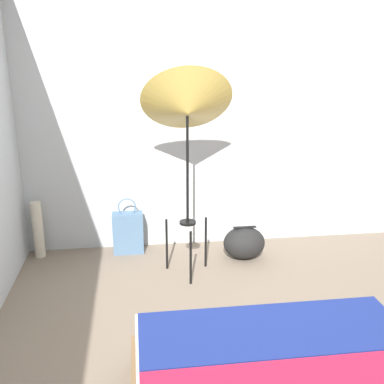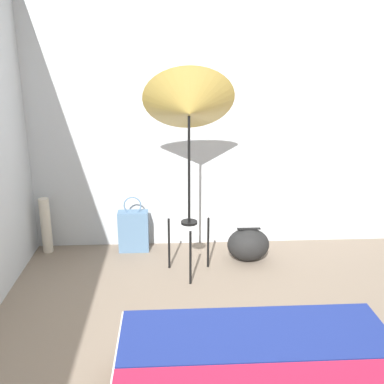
{
  "view_description": "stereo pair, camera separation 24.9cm",
  "coord_description": "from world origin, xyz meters",
  "views": [
    {
      "loc": [
        -0.5,
        -1.99,
        1.8
      ],
      "look_at": [
        -0.06,
        1.3,
        0.78
      ],
      "focal_mm": 42.0,
      "sensor_mm": 36.0,
      "label": 1
    },
    {
      "loc": [
        -0.25,
        -2.02,
        1.8
      ],
      "look_at": [
        -0.06,
        1.3,
        0.78
      ],
      "focal_mm": 42.0,
      "sensor_mm": 36.0,
      "label": 2
    }
  ],
  "objects": [
    {
      "name": "photo_umbrella",
      "position": [
        -0.08,
        1.47,
        1.4
      ],
      "size": [
        0.72,
        0.6,
        1.72
      ],
      "color": "black",
      "rests_on": "ground_plane"
    },
    {
      "name": "duffel_bag",
      "position": [
        0.47,
        1.69,
        0.15
      ],
      "size": [
        0.38,
        0.3,
        0.31
      ],
      "color": "black",
      "rests_on": "ground_plane"
    },
    {
      "name": "wall_back",
      "position": [
        0.0,
        2.12,
        1.3
      ],
      "size": [
        8.0,
        0.05,
        2.6
      ],
      "color": "#B7BCC1",
      "rests_on": "ground_plane"
    },
    {
      "name": "paper_roll",
      "position": [
        -1.4,
        1.97,
        0.26
      ],
      "size": [
        0.1,
        0.1,
        0.53
      ],
      "color": "beige",
      "rests_on": "ground_plane"
    },
    {
      "name": "tote_bag",
      "position": [
        -0.58,
        1.95,
        0.2
      ],
      "size": [
        0.28,
        0.14,
        0.54
      ],
      "color": "slate",
      "rests_on": "ground_plane"
    }
  ]
}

